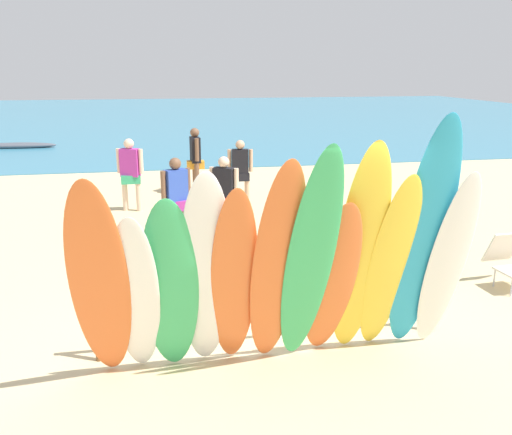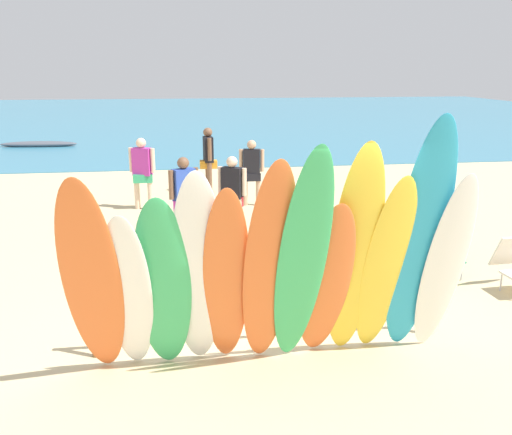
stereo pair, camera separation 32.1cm
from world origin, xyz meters
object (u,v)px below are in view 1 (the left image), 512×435
surfboard_orange_4 (234,281)px  beachgoer_strolling (240,168)px  surfboard_yellow_8 (360,254)px  distant_boat (17,146)px  surfboard_yellow_9 (389,266)px  surfboard_white_11 (447,263)px  beachgoer_near_rack (224,191)px  beachgoer_by_water (176,194)px  beachgoer_midbeach (195,156)px  surfboard_orange_0 (100,286)px  beach_chair_striped (429,246)px  surfboard_teal_10 (423,240)px  surfboard_rack (273,297)px  surfboard_green_2 (170,288)px  surfboard_orange_5 (277,269)px  beachgoer_photographing (130,170)px  surfboard_green_6 (310,262)px  surfboard_orange_7 (332,281)px  beach_chair_blue (425,226)px  beach_chair_red (509,259)px  surfboard_white_1 (136,298)px  surfboard_white_3 (206,275)px

surfboard_orange_4 → beachgoer_strolling: size_ratio=1.46×
surfboard_yellow_8 → distant_boat: size_ratio=0.85×
surfboard_yellow_9 → surfboard_white_11: 0.65m
beachgoer_strolling → beachgoer_near_rack: beachgoer_near_rack is taller
beachgoer_by_water → beachgoer_midbeach: 4.07m
surfboard_orange_0 → beachgoer_near_rack: surfboard_orange_0 is taller
surfboard_yellow_8 → beach_chair_striped: (2.15, 2.45, -0.85)m
surfboard_yellow_9 → surfboard_teal_10: size_ratio=0.79×
surfboard_orange_0 → surfboard_teal_10: size_ratio=0.85×
distant_boat → beachgoer_midbeach: bearing=-55.8°
surfboard_rack → beachgoer_by_water: bearing=102.2°
surfboard_green_2 → beachgoer_by_water: (0.27, 4.72, -0.10)m
surfboard_orange_0 → surfboard_orange_4: 1.32m
surfboard_rack → beachgoer_midbeach: bearing=91.6°
surfboard_rack → beachgoer_by_water: (-0.91, 4.20, 0.31)m
surfboard_orange_5 → beachgoer_by_water: (-0.79, 4.87, -0.29)m
surfboard_yellow_9 → beachgoer_photographing: surfboard_yellow_9 is taller
beachgoer_midbeach → surfboard_yellow_8: bearing=-177.7°
surfboard_orange_4 → beachgoer_photographing: (-1.28, 7.29, -0.12)m
surfboard_green_6 → beachgoer_near_rack: size_ratio=1.76×
surfboard_yellow_8 → surfboard_orange_5: bearing=-170.0°
distant_boat → surfboard_orange_5: bearing=-70.3°
surfboard_white_11 → distant_boat: (-8.49, 18.22, -0.99)m
surfboard_green_6 → beach_chair_striped: size_ratio=3.18×
surfboard_orange_0 → surfboard_white_11: surfboard_orange_0 is taller
surfboard_orange_7 → surfboard_yellow_9: 0.66m
beach_chair_blue → surfboard_orange_0: bearing=-129.4°
surfboard_teal_10 → surfboard_green_6: bearing=-170.6°
surfboard_rack → beachgoer_near_rack: bearing=89.9°
beach_chair_red → surfboard_green_6: bearing=-156.5°
surfboard_green_2 → beach_chair_striped: bearing=33.5°
surfboard_orange_0 → beachgoer_strolling: surfboard_orange_0 is taller
surfboard_orange_5 → beachgoer_midbeach: (-0.12, 8.88, -0.24)m
surfboard_yellow_8 → surfboard_rack: bearing=148.8°
surfboard_green_2 → beachgoer_strolling: 7.51m
surfboard_white_1 → surfboard_green_6: bearing=-4.2°
surfboard_teal_10 → surfboard_rack: bearing=161.7°
beachgoer_photographing → surfboard_white_11: bearing=-42.6°
beachgoer_by_water → beachgoer_near_rack: bearing=167.3°
surfboard_orange_5 → beachgoer_midbeach: size_ratio=1.52×
surfboard_green_2 → distant_boat: 19.02m
beachgoer_near_rack → surfboard_white_1: bearing=101.7°
surfboard_yellow_8 → beachgoer_strolling: (-0.13, 7.29, -0.38)m
surfboard_white_3 → distant_boat: 19.15m
beachgoer_by_water → surfboard_yellow_9: bearing=87.7°
beachgoer_photographing → surfboard_orange_5: bearing=-56.2°
surfboard_orange_0 → beachgoer_strolling: size_ratio=1.59×
surfboard_rack → distant_boat: 18.88m
surfboard_rack → surfboard_white_3: surfboard_white_3 is taller
surfboard_rack → surfboard_orange_0: 2.03m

